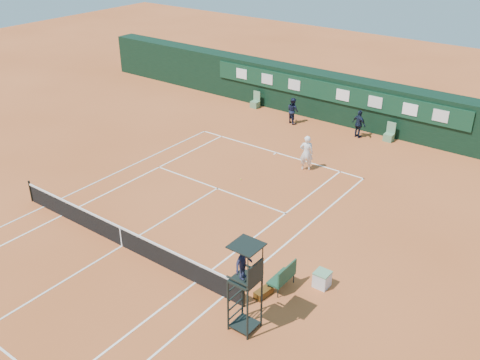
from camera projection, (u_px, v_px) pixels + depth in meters
name	position (u px, v px, depth m)	size (l,w,h in m)	color
ground	(122.00, 246.00, 22.63)	(90.00, 90.00, 0.00)	#C65F2E
court_lines	(122.00, 246.00, 22.63)	(11.05, 23.85, 0.01)	white
tennis_net	(121.00, 236.00, 22.40)	(12.90, 0.10, 1.10)	black
back_wall	(334.00, 98.00, 35.25)	(40.00, 1.65, 3.00)	black
linesman_chair_left	(255.00, 103.00, 37.84)	(0.55, 0.50, 1.15)	#548059
linesman_chair_right	(389.00, 136.00, 32.51)	(0.55, 0.50, 1.15)	#58875C
umpire_chair	(245.00, 269.00, 17.15)	(0.96, 0.95, 3.42)	black
player_bench	(284.00, 276.00, 19.84)	(0.56, 1.20, 1.10)	#1A422C
tennis_bag	(264.00, 293.00, 19.69)	(0.34, 0.77, 0.29)	black
cooler	(322.00, 279.00, 20.11)	(0.57, 0.57, 0.65)	silver
tennis_ball	(241.00, 179.00, 28.01)	(0.07, 0.07, 0.07)	yellow
player	(306.00, 153.00, 28.67)	(0.72, 0.47, 1.98)	white
ball_kid_left	(293.00, 111.00, 34.90)	(0.84, 0.65, 1.72)	black
ball_kid_right	(359.00, 124.00, 32.73)	(1.03, 0.43, 1.75)	black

